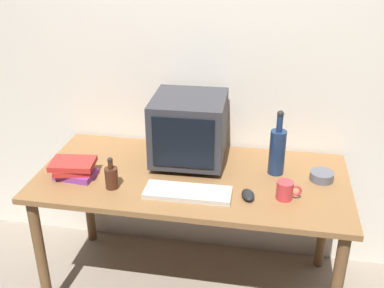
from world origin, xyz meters
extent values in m
plane|color=gray|center=(0.00, 0.00, 0.00)|extent=(6.00, 6.00, 0.00)
cube|color=silver|center=(0.00, 0.44, 1.25)|extent=(4.00, 0.08, 2.50)
cube|color=olive|center=(0.00, 0.00, 0.73)|extent=(1.61, 0.76, 0.03)
cylinder|color=brown|center=(-0.74, -0.32, 0.36)|extent=(0.06, 0.06, 0.72)
cylinder|color=brown|center=(-0.74, 0.32, 0.36)|extent=(0.06, 0.06, 0.72)
cylinder|color=brown|center=(0.74, 0.32, 0.36)|extent=(0.06, 0.06, 0.72)
cube|color=#333338|center=(-0.04, 0.15, 0.76)|extent=(0.29, 0.25, 0.03)
cube|color=#333338|center=(-0.04, 0.15, 0.95)|extent=(0.39, 0.39, 0.34)
cube|color=black|center=(-0.04, -0.04, 0.95)|extent=(0.31, 0.02, 0.27)
cube|color=beige|center=(0.01, -0.19, 0.76)|extent=(0.42, 0.16, 0.02)
ellipsoid|color=black|center=(0.30, -0.17, 0.76)|extent=(0.08, 0.11, 0.04)
cylinder|color=navy|center=(0.43, 0.10, 0.86)|extent=(0.08, 0.08, 0.24)
cylinder|color=navy|center=(0.43, 0.10, 1.03)|extent=(0.03, 0.03, 0.08)
sphere|color=#262626|center=(0.43, 0.10, 1.08)|extent=(0.03, 0.03, 0.03)
cylinder|color=#472314|center=(-0.37, -0.19, 0.80)|extent=(0.06, 0.06, 0.11)
cylinder|color=#472314|center=(-0.37, -0.19, 0.87)|extent=(0.02, 0.02, 0.04)
sphere|color=#262626|center=(-0.37, -0.19, 0.90)|extent=(0.03, 0.03, 0.03)
cube|color=#843893|center=(-0.59, -0.13, 0.76)|extent=(0.21, 0.14, 0.03)
cube|color=red|center=(-0.60, -0.11, 0.79)|extent=(0.21, 0.20, 0.03)
cube|color=red|center=(-0.60, -0.12, 0.82)|extent=(0.24, 0.18, 0.03)
cylinder|color=#CC383D|center=(0.47, -0.14, 0.79)|extent=(0.08, 0.08, 0.09)
torus|color=#CC383D|center=(0.52, -0.14, 0.79)|extent=(0.06, 0.01, 0.06)
cylinder|color=#595B66|center=(0.66, 0.07, 0.77)|extent=(0.12, 0.12, 0.04)
camera|label=1|loc=(0.37, -2.05, 1.93)|focal=43.15mm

